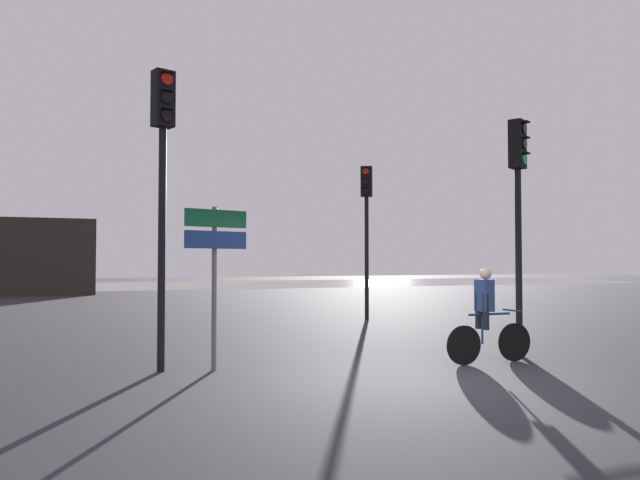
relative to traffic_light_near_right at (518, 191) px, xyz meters
name	(u,v)px	position (x,y,z in m)	size (l,w,h in m)	color
ground_plane	(416,383)	(-3.08, -1.53, -3.03)	(120.00, 120.00, 0.00)	#28282D
water_strip	(143,286)	(-3.08, 36.58, -3.02)	(80.00, 16.00, 0.01)	#9E937F
traffic_light_near_right	(518,191)	(0.00, 0.00, 0.00)	(0.40, 0.42, 4.35)	black
traffic_light_near_left	(163,163)	(-6.35, 0.71, 0.26)	(0.38, 0.40, 4.76)	black
traffic_light_far_right	(367,213)	(0.40, 7.26, 0.13)	(0.40, 0.42, 4.54)	black
direction_sign_post	(215,257)	(-5.54, 0.49, -1.23)	(1.06, 0.36, 2.60)	slate
cyclist	(486,315)	(-1.11, -0.51, -2.21)	(1.71, 0.46, 1.62)	black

